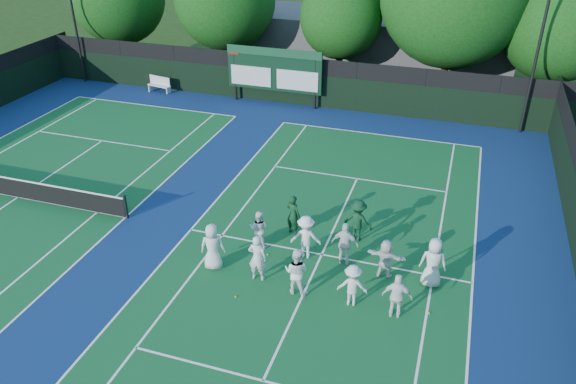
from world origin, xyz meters
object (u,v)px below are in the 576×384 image
(scoreboard, at_px, (274,70))
(tennis_net, at_px, (16,188))
(bench, at_px, (160,84))
(coach_left, at_px, (293,215))

(scoreboard, relative_size, tennis_net, 0.53)
(tennis_net, height_order, bench, tennis_net)
(scoreboard, height_order, bench, scoreboard)
(tennis_net, xyz_separation_m, coach_left, (12.52, 1.08, 0.36))
(scoreboard, xyz_separation_m, bench, (-7.92, -0.21, -1.63))
(scoreboard, height_order, tennis_net, scoreboard)
(scoreboard, bearing_deg, tennis_net, -115.60)
(tennis_net, distance_m, coach_left, 12.57)
(tennis_net, height_order, coach_left, coach_left)
(bench, height_order, coach_left, coach_left)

